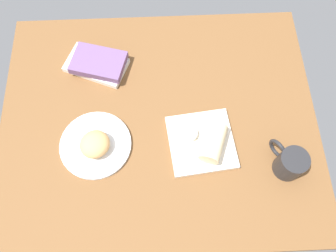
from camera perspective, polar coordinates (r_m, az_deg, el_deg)
dining_table at (r=121.10cm, az=-1.55°, el=0.79°), size 110.00×90.00×4.00cm
round_plate at (r=117.41cm, az=-11.95°, el=-3.09°), size 23.93×23.93×1.40cm
scone_pastry at (r=113.46cm, az=-12.08°, el=-2.99°), size 13.76×13.77×6.09cm
square_plate at (r=115.65cm, az=5.56°, el=-2.69°), size 23.68×23.68×1.60cm
sauce_cup at (r=114.05cm, az=3.46°, el=-1.30°), size 5.65×5.65×2.58cm
breakfast_wrap at (r=111.56cm, az=7.55°, el=-2.76°), size 10.69×14.21×6.74cm
book_stack at (r=129.98cm, az=-11.64°, el=10.13°), size 24.95×20.08×4.97cm
coffee_mug at (r=114.93cm, az=19.61°, el=-5.77°), size 10.17×13.06×9.93cm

